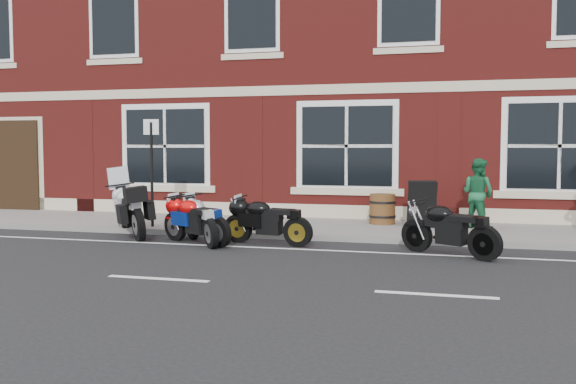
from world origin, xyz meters
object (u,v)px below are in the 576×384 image
moto_touring_silver (131,208)px  barrel_planter (382,209)px  moto_naked_black (448,227)px  parking_sign (152,165)px  moto_sport_silver (202,219)px  pedestrian_right (478,193)px  moto_sport_black (266,220)px  a_board_sign (422,204)px  moto_sport_red (196,219)px

moto_touring_silver → barrel_planter: moto_touring_silver is taller
moto_naked_black → barrel_planter: (-1.59, 3.51, -0.04)m
barrel_planter → parking_sign: bearing=-159.3°
moto_sport_silver → moto_naked_black: size_ratio=0.90×
moto_naked_black → pedestrian_right: 3.33m
moto_sport_black → a_board_sign: (2.91, 2.55, 0.16)m
moto_sport_black → moto_touring_silver: bearing=93.7°
moto_sport_red → moto_sport_silver: (0.10, 0.05, -0.00)m
moto_naked_black → pedestrian_right: bearing=21.7°
moto_sport_red → moto_sport_black: (1.40, 0.27, -0.01)m
moto_naked_black → barrel_planter: 3.85m
moto_sport_silver → moto_naked_black: (4.83, -0.23, 0.01)m
moto_sport_silver → barrel_planter: moto_sport_silver is taller
pedestrian_right → parking_sign: 7.42m
moto_touring_silver → pedestrian_right: bearing=-22.4°
moto_sport_red → barrel_planter: bearing=-17.6°
barrel_planter → a_board_sign: bearing=-28.5°
moto_sport_red → a_board_sign: a_board_sign is taller
barrel_planter → parking_sign: size_ratio=0.29×
pedestrian_right → parking_sign: bearing=48.7°
moto_sport_red → moto_sport_black: size_ratio=0.93×
moto_naked_black → moto_sport_black: bearing=114.5°
moto_touring_silver → parking_sign: (0.12, 0.76, 0.93)m
parking_sign → pedestrian_right: bearing=-1.6°
moto_sport_silver → barrel_planter: 4.62m
moto_sport_silver → barrel_planter: (3.25, 3.28, -0.03)m
moto_touring_silver → a_board_sign: size_ratio=1.70×
moto_naked_black → moto_touring_silver: bearing=114.5°
moto_sport_red → moto_sport_black: moto_sport_red is taller
moto_naked_black → barrel_planter: moto_naked_black is taller
moto_sport_red → a_board_sign: size_ratio=1.68×
pedestrian_right → parking_sign: (-7.21, -1.65, 0.63)m
moto_touring_silver → a_board_sign: 6.49m
a_board_sign → barrel_planter: size_ratio=1.51×
moto_sport_silver → parking_sign: (-1.80, 1.38, 1.03)m
parking_sign → moto_sport_red: bearing=-54.6°
moto_touring_silver → parking_sign: size_ratio=0.74×
moto_touring_silver → moto_sport_silver: 2.02m
pedestrian_right → barrel_planter: (-2.16, 0.25, -0.43)m
moto_sport_red → barrel_planter: (3.35, 3.33, -0.03)m
a_board_sign → moto_sport_red: bearing=-162.3°
pedestrian_right → moto_sport_red: bearing=65.0°
moto_touring_silver → moto_sport_red: size_ratio=1.02×
moto_sport_red → pedestrian_right: bearing=-33.3°
pedestrian_right → a_board_sign: bearing=48.4°
barrel_planter → moto_naked_black: bearing=-65.7°
moto_sport_silver → a_board_sign: a_board_sign is taller
a_board_sign → parking_sign: (-6.00, -1.38, 0.88)m
moto_touring_silver → moto_naked_black: (6.75, -0.85, -0.09)m
moto_touring_silver → a_board_sign: (6.12, 2.14, 0.04)m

